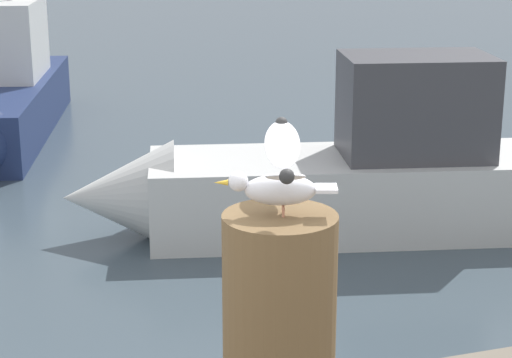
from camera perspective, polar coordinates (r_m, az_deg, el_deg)
mooring_post at (r=3.08m, az=1.45°, el=-10.13°), size 0.38×0.38×0.89m
seagull at (r=2.87m, az=1.47°, el=0.15°), size 0.39×0.68×0.25m
boat_white at (r=8.87m, az=6.09°, el=0.07°), size 5.75×2.34×1.84m
boat_navy at (r=12.89m, az=-15.23°, el=5.02°), size 2.19×5.40×4.64m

